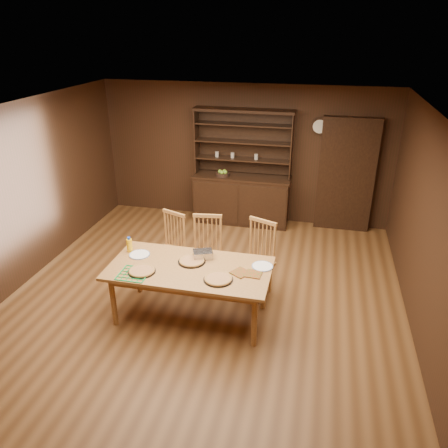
% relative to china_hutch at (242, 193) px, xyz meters
% --- Properties ---
extents(floor, '(6.00, 6.00, 0.00)m').
position_rel_china_hutch_xyz_m(floor, '(0.00, -2.75, -0.60)').
color(floor, brown).
rests_on(floor, ground).
extents(room_shell, '(6.00, 6.00, 6.00)m').
position_rel_china_hutch_xyz_m(room_shell, '(0.00, -2.75, 0.98)').
color(room_shell, white).
rests_on(room_shell, floor).
extents(china_hutch, '(1.84, 0.52, 2.17)m').
position_rel_china_hutch_xyz_m(china_hutch, '(0.00, 0.00, 0.00)').
color(china_hutch, black).
rests_on(china_hutch, floor).
extents(doorway, '(1.00, 0.18, 2.10)m').
position_rel_china_hutch_xyz_m(doorway, '(1.90, 0.15, 0.45)').
color(doorway, black).
rests_on(doorway, floor).
extents(wall_clock, '(0.30, 0.05, 0.30)m').
position_rel_china_hutch_xyz_m(wall_clock, '(1.35, 0.20, 1.30)').
color(wall_clock, black).
rests_on(wall_clock, room_shell).
extents(dining_table, '(2.06, 1.03, 0.75)m').
position_rel_china_hutch_xyz_m(dining_table, '(-0.07, -3.17, 0.08)').
color(dining_table, '#AF7C3C').
rests_on(dining_table, floor).
extents(chair_left, '(0.55, 0.54, 1.05)m').
position_rel_china_hutch_xyz_m(chair_left, '(-0.64, -2.26, -0.04)').
color(chair_left, '#BA783F').
rests_on(chair_left, floor).
extents(chair_center, '(0.50, 0.48, 1.08)m').
position_rel_china_hutch_xyz_m(chair_center, '(-0.07, -2.32, -0.02)').
color(chair_center, '#BA783F').
rests_on(chair_center, floor).
extents(chair_right, '(0.58, 0.57, 1.10)m').
position_rel_china_hutch_xyz_m(chair_right, '(0.69, -2.36, -0.01)').
color(chair_right, '#BA783F').
rests_on(chair_right, floor).
extents(pizza_left, '(0.34, 0.34, 0.04)m').
position_rel_china_hutch_xyz_m(pizza_left, '(-0.61, -3.41, 0.17)').
color(pizza_left, black).
rests_on(pizza_left, dining_table).
extents(pizza_right, '(0.36, 0.36, 0.04)m').
position_rel_china_hutch_xyz_m(pizza_right, '(0.36, -3.38, 0.17)').
color(pizza_right, black).
rests_on(pizza_right, dining_table).
extents(pizza_center, '(0.36, 0.36, 0.04)m').
position_rel_china_hutch_xyz_m(pizza_center, '(-0.08, -3.03, 0.17)').
color(pizza_center, black).
rests_on(pizza_center, dining_table).
extents(cooling_rack, '(0.45, 0.45, 0.02)m').
position_rel_china_hutch_xyz_m(cooling_rack, '(-0.68, -3.49, 0.16)').
color(cooling_rack, '#0B9840').
rests_on(cooling_rack, dining_table).
extents(plate_left, '(0.28, 0.28, 0.02)m').
position_rel_china_hutch_xyz_m(plate_left, '(-0.81, -3.01, 0.16)').
color(plate_left, white).
rests_on(plate_left, dining_table).
extents(plate_right, '(0.27, 0.27, 0.02)m').
position_rel_china_hutch_xyz_m(plate_right, '(0.83, -2.95, 0.16)').
color(plate_right, white).
rests_on(plate_right, dining_table).
extents(foil_dish, '(0.30, 0.26, 0.10)m').
position_rel_china_hutch_xyz_m(foil_dish, '(0.03, -2.89, 0.20)').
color(foil_dish, silver).
rests_on(foil_dish, dining_table).
extents(juice_bottle, '(0.08, 0.08, 0.21)m').
position_rel_china_hutch_xyz_m(juice_bottle, '(-0.98, -2.94, 0.25)').
color(juice_bottle, '#FCB70D').
rests_on(juice_bottle, dining_table).
extents(pot_holder_a, '(0.20, 0.20, 0.01)m').
position_rel_china_hutch_xyz_m(pot_holder_a, '(0.75, -3.16, 0.16)').
color(pot_holder_a, red).
rests_on(pot_holder_a, dining_table).
extents(pot_holder_b, '(0.28, 0.28, 0.02)m').
position_rel_china_hutch_xyz_m(pot_holder_b, '(0.59, -3.17, 0.16)').
color(pot_holder_b, red).
rests_on(pot_holder_b, dining_table).
extents(fruit_bowl, '(0.26, 0.26, 0.12)m').
position_rel_china_hutch_xyz_m(fruit_bowl, '(-0.36, -0.07, 0.39)').
color(fruit_bowl, black).
rests_on(fruit_bowl, china_hutch).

